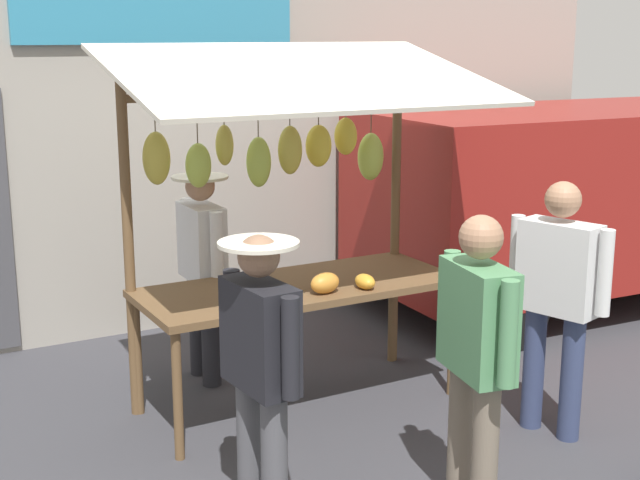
{
  "coord_description": "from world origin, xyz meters",
  "views": [
    {
      "loc": [
        2.74,
        5.2,
        2.56
      ],
      "look_at": [
        0.0,
        0.3,
        1.25
      ],
      "focal_mm": 49.94,
      "sensor_mm": 36.0,
      "label": 1
    }
  ],
  "objects_px": {
    "parked_van": "(574,189)",
    "shopper_with_shopping_bag": "(557,290)",
    "vendor_with_sunhat": "(202,260)",
    "shopper_in_grey_tee": "(476,347)",
    "shopper_with_ponytail": "(260,360)",
    "market_stall": "(296,183)"
  },
  "relations": [
    {
      "from": "shopper_with_shopping_bag",
      "to": "shopper_in_grey_tee",
      "type": "bearing_deg",
      "value": 100.9
    },
    {
      "from": "market_stall",
      "to": "parked_van",
      "type": "bearing_deg",
      "value": -166.42
    },
    {
      "from": "market_stall",
      "to": "shopper_with_shopping_bag",
      "type": "height_order",
      "value": "market_stall"
    },
    {
      "from": "shopper_in_grey_tee",
      "to": "shopper_with_shopping_bag",
      "type": "relative_size",
      "value": 1.0
    },
    {
      "from": "parked_van",
      "to": "shopper_with_shopping_bag",
      "type": "bearing_deg",
      "value": 46.47
    },
    {
      "from": "vendor_with_sunhat",
      "to": "shopper_in_grey_tee",
      "type": "distance_m",
      "value": 2.59
    },
    {
      "from": "market_stall",
      "to": "parked_van",
      "type": "relative_size",
      "value": 0.56
    },
    {
      "from": "market_stall",
      "to": "shopper_with_shopping_bag",
      "type": "xyz_separation_m",
      "value": [
        -1.2,
        1.27,
        -0.6
      ]
    },
    {
      "from": "shopper_with_ponytail",
      "to": "market_stall",
      "type": "bearing_deg",
      "value": -38.27
    },
    {
      "from": "shopper_in_grey_tee",
      "to": "shopper_with_shopping_bag",
      "type": "distance_m",
      "value": 1.26
    },
    {
      "from": "shopper_with_ponytail",
      "to": "shopper_in_grey_tee",
      "type": "bearing_deg",
      "value": -119.2
    },
    {
      "from": "vendor_with_sunhat",
      "to": "shopper_in_grey_tee",
      "type": "bearing_deg",
      "value": 12.29
    },
    {
      "from": "shopper_in_grey_tee",
      "to": "shopper_with_ponytail",
      "type": "xyz_separation_m",
      "value": [
        1.02,
        -0.47,
        -0.04
      ]
    },
    {
      "from": "vendor_with_sunhat",
      "to": "shopper_with_ponytail",
      "type": "height_order",
      "value": "vendor_with_sunhat"
    },
    {
      "from": "shopper_in_grey_tee",
      "to": "parked_van",
      "type": "distance_m",
      "value": 4.28
    },
    {
      "from": "market_stall",
      "to": "shopper_in_grey_tee",
      "type": "bearing_deg",
      "value": 92.6
    },
    {
      "from": "shopper_in_grey_tee",
      "to": "shopper_with_ponytail",
      "type": "distance_m",
      "value": 1.12
    },
    {
      "from": "vendor_with_sunhat",
      "to": "shopper_with_shopping_bag",
      "type": "bearing_deg",
      "value": 40.67
    },
    {
      "from": "shopper_with_shopping_bag",
      "to": "shopper_with_ponytail",
      "type": "bearing_deg",
      "value": 76.38
    },
    {
      "from": "vendor_with_sunhat",
      "to": "shopper_in_grey_tee",
      "type": "xyz_separation_m",
      "value": [
        -0.5,
        2.54,
        0.04
      ]
    },
    {
      "from": "vendor_with_sunhat",
      "to": "shopper_with_ponytail",
      "type": "distance_m",
      "value": 2.13
    },
    {
      "from": "shopper_in_grey_tee",
      "to": "parked_van",
      "type": "bearing_deg",
      "value": -40.09
    }
  ]
}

